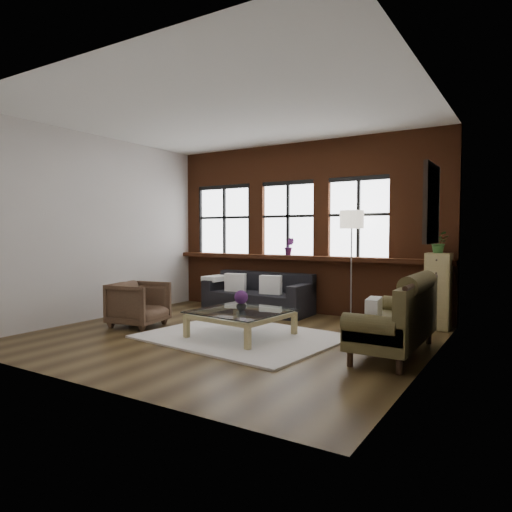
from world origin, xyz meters
The scene contains 26 objects.
floor centered at (0.00, 0.00, 0.00)m, with size 5.50×5.50×0.00m, color #392914.
ceiling centered at (0.00, 0.00, 3.20)m, with size 5.50×5.50×0.00m, color white.
wall_back centered at (0.00, 2.50, 1.60)m, with size 5.50×5.50×0.00m, color beige.
wall_front centered at (0.00, -2.50, 1.60)m, with size 5.50×5.50×0.00m, color beige.
wall_left centered at (-2.75, 0.00, 1.60)m, with size 5.00×5.00×0.00m, color beige.
wall_right centered at (2.75, 0.00, 1.60)m, with size 5.00×5.00×0.00m, color beige.
brick_backwall centered at (0.00, 2.44, 1.60)m, with size 5.50×0.12×3.20m, color #5F2C16, non-canonical shape.
sill_ledge centered at (0.00, 2.35, 1.04)m, with size 5.50×0.30×0.08m, color #5F2C16.
window_left centered at (-1.80, 2.45, 1.75)m, with size 1.38×0.10×1.50m, color black, non-canonical shape.
window_mid centered at (-0.30, 2.45, 1.75)m, with size 1.38×0.10×1.50m, color black, non-canonical shape.
window_right centered at (1.10, 2.45, 1.75)m, with size 1.38×0.10×1.50m, color black, non-canonical shape.
wall_poster centered at (2.72, 0.30, 1.85)m, with size 0.05×0.74×0.94m, color black, non-canonical shape.
shag_rug centered at (0.20, 0.04, 0.01)m, with size 2.64×2.08×0.03m, color beige.
dark_sofa centered at (-0.67, 1.90, 0.37)m, with size 2.04×0.83×0.74m, color black, non-canonical shape.
pillow_a centered at (-1.10, 1.80, 0.56)m, with size 0.40×0.14×0.34m, color white.
pillow_b centered at (-0.33, 1.80, 0.56)m, with size 0.40×0.14×0.34m, color white.
vintage_settee centered at (2.30, 0.28, 0.48)m, with size 0.81×1.82×0.97m, color #494122, non-canonical shape.
pillow_settee centered at (2.22, -0.27, 0.59)m, with size 0.14×0.38×0.34m, color white.
armchair centered at (-1.66, -0.16, 0.36)m, with size 0.77×0.79×0.72m, color #463223.
coffee_table centered at (0.20, 0.04, 0.19)m, with size 1.22×1.22×0.41m, color tan, non-canonical shape.
vase centered at (0.20, 0.04, 0.47)m, with size 0.14×0.14×0.15m, color #B2B2B2.
flowers centered at (0.20, 0.04, 0.59)m, with size 0.20×0.20×0.20m, color #4A1D55.
drawer_chest centered at (2.50, 2.15, 0.60)m, with size 0.37×0.37×1.19m, color tan.
potted_plant_top centered at (2.50, 2.15, 1.36)m, with size 0.30×0.26×0.34m, color #2D5923.
floor_lamp centered at (1.12, 2.02, 1.02)m, with size 0.40×0.40×2.03m, color #A5A5A8, non-canonical shape.
sill_plant centered at (-0.22, 2.32, 1.25)m, with size 0.18×0.15×0.33m, color #4A1D55.
Camera 1 is at (3.79, -5.38, 1.51)m, focal length 32.00 mm.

